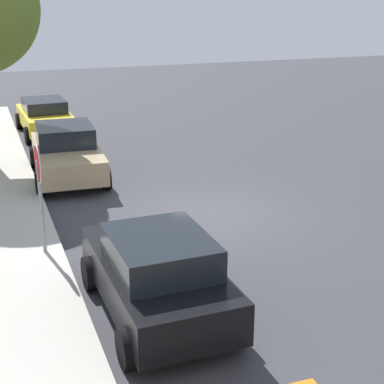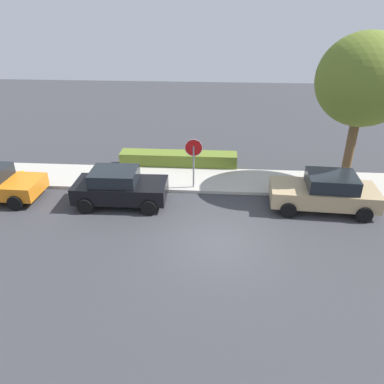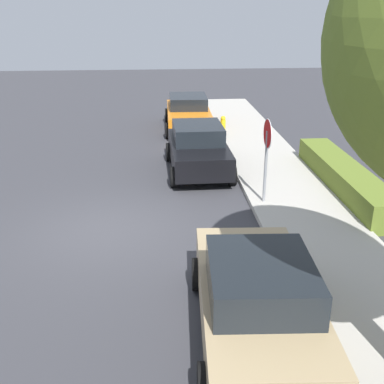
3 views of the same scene
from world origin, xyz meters
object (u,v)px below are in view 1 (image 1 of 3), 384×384
object	(u,v)px
parked_car_tan	(67,152)
parked_car_black	(157,274)
parked_car_yellow	(45,116)
stop_sign	(39,182)

from	to	relation	value
parked_car_tan	parked_car_black	bearing A→B (deg)	-178.79
parked_car_tan	parked_car_yellow	world-z (taller)	parked_car_tan
parked_car_yellow	parked_car_tan	bearing A→B (deg)	179.00
parked_car_black	parked_car_yellow	bearing A→B (deg)	0.30
parked_car_yellow	stop_sign	bearing A→B (deg)	172.76
stop_sign	parked_car_black	xyz separation A→B (m)	(-3.03, -1.53, -0.90)
parked_car_black	parked_car_yellow	xyz separation A→B (m)	(14.49, 0.08, -0.08)
parked_car_black	parked_car_tan	world-z (taller)	parked_car_tan
stop_sign	parked_car_tan	world-z (taller)	stop_sign
parked_car_black	parked_car_tan	bearing A→B (deg)	1.21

